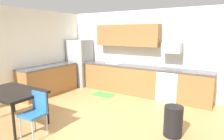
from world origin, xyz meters
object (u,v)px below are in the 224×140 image
object	(u,v)px
refrigerator	(80,63)
microwave	(172,48)
dining_table	(12,93)
oven_range	(169,85)
trash_bin	(173,121)
chair_near_table	(36,110)

from	to	relation	value
refrigerator	microwave	size ratio (longest dim) A/B	3.20
refrigerator	dining_table	bearing A→B (deg)	-74.35
oven_range	microwave	size ratio (longest dim) A/B	1.69
refrigerator	microwave	distance (m)	3.45
refrigerator	trash_bin	distance (m)	4.52
microwave	dining_table	size ratio (longest dim) A/B	0.39
dining_table	chair_near_table	distance (m)	0.86
chair_near_table	dining_table	bearing A→B (deg)	176.87
oven_range	trash_bin	distance (m)	2.16
trash_bin	oven_range	bearing A→B (deg)	107.91
refrigerator	trash_bin	bearing A→B (deg)	-25.98
trash_bin	dining_table	bearing A→B (deg)	-156.90
oven_range	microwave	distance (m)	1.10
dining_table	trash_bin	xyz separation A→B (m)	(3.11, 1.33, -0.40)
microwave	trash_bin	distance (m)	2.57
refrigerator	trash_bin	world-z (taller)	refrigerator
dining_table	chair_near_table	bearing A→B (deg)	-3.13
oven_range	dining_table	world-z (taller)	oven_range
oven_range	chair_near_table	bearing A→B (deg)	-115.33
oven_range	refrigerator	bearing A→B (deg)	-178.64
oven_range	trash_bin	world-z (taller)	oven_range
refrigerator	dining_table	world-z (taller)	refrigerator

